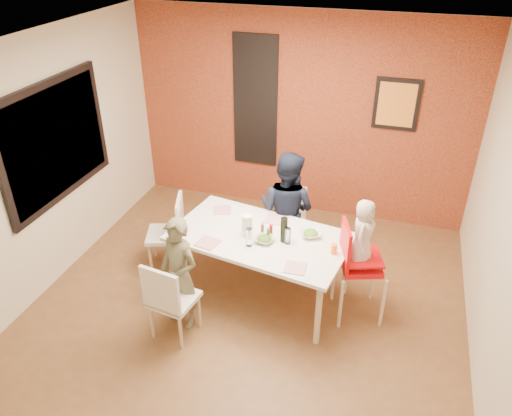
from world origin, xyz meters
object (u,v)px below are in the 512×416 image
(chair_near, at_px, (169,298))
(high_chair, at_px, (356,262))
(chair_left, at_px, (172,229))
(toddler, at_px, (363,233))
(dining_table, at_px, (260,241))
(child_near, at_px, (179,274))
(chair_far, at_px, (290,218))
(child_far, at_px, (287,210))
(paper_towel_roll, at_px, (247,226))
(wine_bottle, at_px, (284,230))

(chair_near, xyz_separation_m, high_chair, (1.65, 0.88, 0.16))
(high_chair, bearing_deg, chair_left, 65.11)
(chair_near, bearing_deg, toddler, -142.90)
(dining_table, relative_size, toddler, 2.78)
(chair_left, xyz_separation_m, high_chair, (2.14, -0.22, 0.15))
(high_chair, xyz_separation_m, child_near, (-1.63, -0.64, -0.04))
(chair_far, relative_size, child_far, 0.59)
(chair_far, bearing_deg, paper_towel_roll, -115.80)
(high_chair, height_order, wine_bottle, high_chair)
(paper_towel_roll, bearing_deg, chair_near, -120.48)
(chair_near, bearing_deg, paper_towel_roll, -111.53)
(paper_towel_roll, bearing_deg, child_far, 70.48)
(toddler, bearing_deg, chair_near, 123.30)
(child_near, height_order, toddler, toddler)
(chair_near, xyz_separation_m, toddler, (1.67, 0.90, 0.50))
(high_chair, xyz_separation_m, wine_bottle, (-0.75, -0.00, 0.24))
(chair_near, bearing_deg, child_near, -84.02)
(toddler, bearing_deg, chair_far, 51.08)
(child_near, xyz_separation_m, child_far, (0.74, 1.33, 0.11))
(child_near, distance_m, paper_towel_roll, 0.84)
(dining_table, height_order, chair_near, chair_near)
(paper_towel_roll, bearing_deg, dining_table, 16.62)
(child_near, xyz_separation_m, paper_towel_roll, (0.50, 0.63, 0.27))
(paper_towel_roll, bearing_deg, chair_left, 166.54)
(high_chair, bearing_deg, toddler, -78.51)
(wine_bottle, bearing_deg, child_far, 101.48)
(chair_far, bearing_deg, wine_bottle, -92.25)
(chair_near, bearing_deg, high_chair, -142.94)
(dining_table, relative_size, child_far, 1.37)
(high_chair, relative_size, wine_bottle, 3.98)
(chair_near, relative_size, child_near, 0.73)
(paper_towel_roll, bearing_deg, chair_far, 75.99)
(chair_left, xyz_separation_m, paper_towel_roll, (1.00, -0.24, 0.38))
(dining_table, relative_size, chair_left, 2.19)
(dining_table, relative_size, paper_towel_roll, 8.14)
(chair_left, bearing_deg, chair_far, 100.57)
(wine_bottle, bearing_deg, dining_table, 174.23)
(dining_table, xyz_separation_m, toddler, (1.04, -0.01, 0.30))
(paper_towel_roll, bearing_deg, high_chair, 0.77)
(dining_table, distance_m, paper_towel_roll, 0.23)
(chair_left, bearing_deg, chair_near, 5.28)
(toddler, relative_size, paper_towel_roll, 2.93)
(child_near, relative_size, wine_bottle, 4.47)
(child_far, distance_m, toddler, 1.17)
(child_far, xyz_separation_m, paper_towel_roll, (-0.25, -0.70, 0.16))
(chair_far, bearing_deg, child_near, -126.85)
(high_chair, xyz_separation_m, paper_towel_roll, (-1.14, -0.02, 0.23))
(chair_near, relative_size, chair_left, 0.99)
(wine_bottle, bearing_deg, chair_near, -135.65)
(chair_left, xyz_separation_m, wine_bottle, (1.39, -0.23, 0.39))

